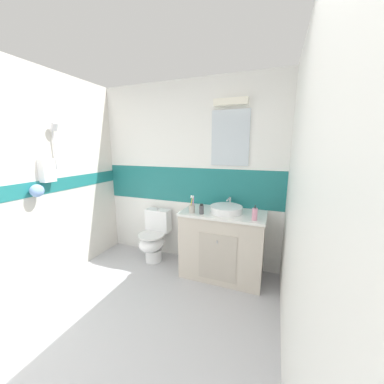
{
  "coord_description": "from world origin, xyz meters",
  "views": [
    {
      "loc": [
        1.15,
        -0.4,
        1.63
      ],
      "look_at": [
        0.32,
        1.76,
        1.15
      ],
      "focal_mm": 20.31,
      "sensor_mm": 36.0,
      "label": 1
    }
  ],
  "objects_px": {
    "sink_basin": "(226,209)",
    "lotion_bottle_short": "(201,209)",
    "toothbrush_cup": "(192,208)",
    "soap_dispenser": "(255,214)",
    "toilet": "(154,237)"
  },
  "relations": [
    {
      "from": "toothbrush_cup",
      "to": "soap_dispenser",
      "type": "height_order",
      "value": "toothbrush_cup"
    },
    {
      "from": "toilet",
      "to": "lotion_bottle_short",
      "type": "xyz_separation_m",
      "value": [
        0.79,
        -0.19,
        0.56
      ]
    },
    {
      "from": "toilet",
      "to": "sink_basin",
      "type": "bearing_deg",
      "value": -1.61
    },
    {
      "from": "toothbrush_cup",
      "to": "lotion_bottle_short",
      "type": "distance_m",
      "value": 0.12
    },
    {
      "from": "toilet",
      "to": "toothbrush_cup",
      "type": "height_order",
      "value": "toothbrush_cup"
    },
    {
      "from": "sink_basin",
      "to": "toothbrush_cup",
      "type": "height_order",
      "value": "toothbrush_cup"
    },
    {
      "from": "sink_basin",
      "to": "toothbrush_cup",
      "type": "bearing_deg",
      "value": -157.73
    },
    {
      "from": "lotion_bottle_short",
      "to": "sink_basin",
      "type": "bearing_deg",
      "value": 32.08
    },
    {
      "from": "sink_basin",
      "to": "soap_dispenser",
      "type": "xyz_separation_m",
      "value": [
        0.35,
        -0.16,
        0.02
      ]
    },
    {
      "from": "soap_dispenser",
      "to": "toilet",
      "type": "bearing_deg",
      "value": 172.15
    },
    {
      "from": "sink_basin",
      "to": "lotion_bottle_short",
      "type": "distance_m",
      "value": 0.31
    },
    {
      "from": "sink_basin",
      "to": "toothbrush_cup",
      "type": "xyz_separation_m",
      "value": [
        -0.39,
        -0.16,
        0.01
      ]
    },
    {
      "from": "sink_basin",
      "to": "soap_dispenser",
      "type": "distance_m",
      "value": 0.39
    },
    {
      "from": "sink_basin",
      "to": "soap_dispenser",
      "type": "bearing_deg",
      "value": -25.05
    },
    {
      "from": "toothbrush_cup",
      "to": "lotion_bottle_short",
      "type": "height_order",
      "value": "toothbrush_cup"
    }
  ]
}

